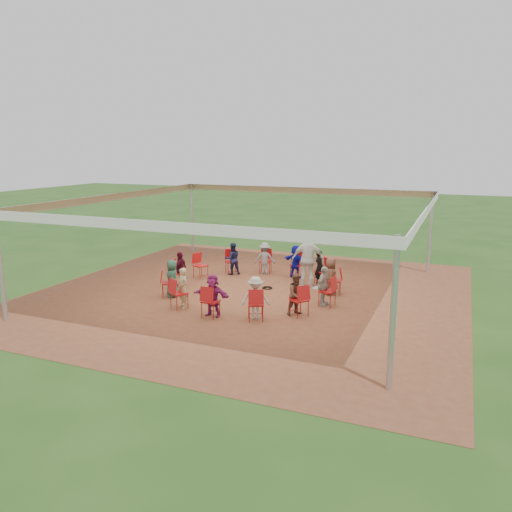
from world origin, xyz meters
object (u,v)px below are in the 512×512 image
at_px(chair_10, 211,301).
at_px(laptop, 318,286).
at_px(chair_3, 297,265).
at_px(chair_7, 177,273).
at_px(chair_9, 179,293).
at_px(person_seated_10, 255,298).
at_px(standing_person, 308,260).
at_px(chair_11, 256,304).
at_px(chair_6, 201,266).
at_px(person_seated_8, 183,288).
at_px(cable_coil, 267,288).
at_px(person_seated_1, 330,276).
at_px(chair_12, 299,300).
at_px(person_seated_4, 265,258).
at_px(person_seated_11, 297,294).
at_px(chair_4, 266,261).
at_px(person_seated_3, 296,261).
at_px(chair_2, 322,271).
at_px(person_seated_7, 172,278).
at_px(chair_5, 232,262).
at_px(chair_1, 334,281).
at_px(person_seated_9, 213,295).
at_px(chair_8, 168,283).
at_px(person_seated_2, 319,268).
at_px(person_seated_6, 181,269).
at_px(person_seated_0, 324,286).
at_px(chair_0, 327,291).

relative_size(chair_10, laptop, 2.77).
relative_size(chair_3, chair_7, 1.00).
height_order(chair_9, person_seated_10, person_seated_10).
height_order(chair_9, standing_person, standing_person).
bearing_deg(chair_11, chair_10, 166.15).
relative_size(chair_6, person_seated_8, 0.77).
xyz_separation_m(chair_7, cable_coil, (2.89, 0.86, -0.43)).
relative_size(person_seated_1, person_seated_8, 1.00).
distance_m(chair_12, person_seated_4, 4.77).
distance_m(chair_7, person_seated_11, 4.77).
distance_m(chair_4, person_seated_3, 1.23).
xyz_separation_m(chair_2, person_seated_1, (0.56, -1.09, 0.14)).
relative_size(chair_4, person_seated_7, 0.77).
bearing_deg(person_seated_7, chair_5, 139.98).
bearing_deg(cable_coil, chair_9, -118.66).
relative_size(person_seated_4, standing_person, 0.64).
height_order(chair_1, chair_2, same).
distance_m(person_seated_1, person_seated_7, 4.94).
bearing_deg(person_seated_9, chair_4, 97.09).
relative_size(chair_3, chair_9, 1.00).
xyz_separation_m(chair_7, chair_10, (2.50, -2.39, 0.00)).
distance_m(chair_4, person_seated_10, 5.06).
xyz_separation_m(chair_7, chair_8, (0.40, -1.18, 0.00)).
height_order(chair_7, chair_11, same).
bearing_deg(person_seated_2, chair_11, 125.55).
xyz_separation_m(chair_4, person_seated_6, (-1.95, -2.76, 0.14)).
bearing_deg(chair_12, chair_5, 83.08).
bearing_deg(chair_3, chair_8, 69.23).
bearing_deg(chair_3, chair_1, 152.31).
relative_size(chair_10, person_seated_3, 0.77).
distance_m(chair_1, person_seated_0, 1.23).
bearing_deg(person_seated_0, chair_3, 40.02).
bearing_deg(person_seated_8, laptop, 56.76).
bearing_deg(chair_8, chair_0, 69.23).
bearing_deg(chair_8, cable_coil, 96.87).
height_order(chair_1, chair_7, same).
distance_m(chair_6, person_seated_7, 2.38).
height_order(person_seated_0, person_seated_7, same).
bearing_deg(chair_9, laptop, 57.69).
xyz_separation_m(chair_1, chair_12, (-0.38, -2.39, 0.00)).
distance_m(chair_0, laptop, 0.31).
relative_size(chair_11, person_seated_6, 0.77).
distance_m(chair_10, person_seated_1, 4.20).
height_order(chair_7, chair_8, same).
bearing_deg(chair_10, person_seated_0, 43.06).
bearing_deg(person_seated_9, standing_person, 70.90).
relative_size(chair_7, person_seated_10, 0.77).
bearing_deg(chair_4, chair_9, 69.23).
distance_m(chair_1, person_seated_4, 3.38).
height_order(chair_3, cable_coil, chair_3).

